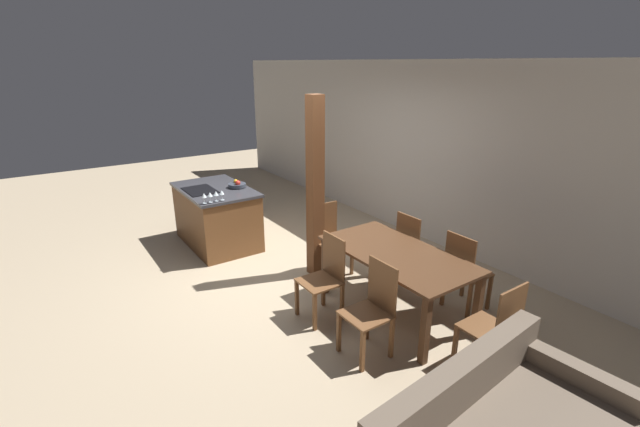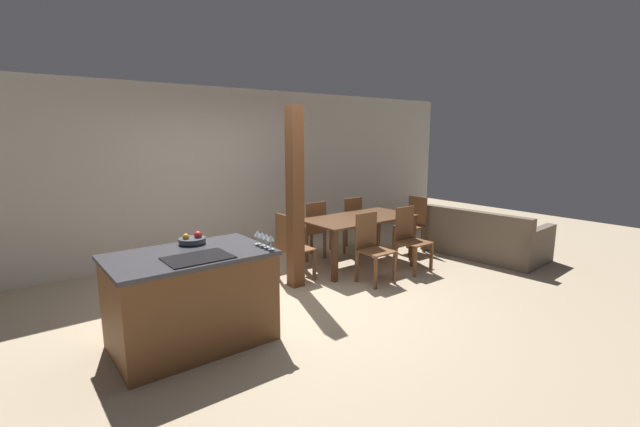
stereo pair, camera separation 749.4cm
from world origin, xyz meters
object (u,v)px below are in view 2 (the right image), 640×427
object	(u,v)px
wine_glass_middle	(266,237)
dining_chair_far_right	(349,223)
wine_glass_near	(271,239)
dining_table	(359,224)
timber_post	(295,199)
dining_chair_near_left	(372,247)
dining_chair_far_left	(312,229)
couch	(484,239)
kitchen_island	(191,299)
dining_chair_head_end	(291,246)
dining_chair_foot_end	(413,223)
wine_glass_far	(262,235)
fruit_bowl	(192,240)
wine_glass_end	(258,234)
dining_chair_near_right	(410,238)

from	to	relation	value
wine_glass_middle	dining_chair_far_right	bearing A→B (deg)	34.60
wine_glass_near	wine_glass_middle	size ratio (longest dim) A/B	1.00
dining_table	timber_post	xyz separation A→B (m)	(-1.29, -0.19, 0.52)
wine_glass_near	dining_chair_near_left	world-z (taller)	wine_glass_near
dining_chair_near_left	timber_post	distance (m)	1.23
dining_chair_far_left	couch	size ratio (longest dim) A/B	0.49
kitchen_island	dining_chair_head_end	size ratio (longest dim) A/B	1.55
kitchen_island	dining_chair_foot_end	xyz separation A→B (m)	(4.18, 0.88, 0.04)
wine_glass_near	dining_chair_far_left	world-z (taller)	wine_glass_near
wine_glass_far	dining_chair_far_right	world-z (taller)	wine_glass_far
fruit_bowl	kitchen_island	bearing A→B (deg)	-117.26
dining_chair_far_right	dining_chair_foot_end	world-z (taller)	same
dining_chair_far_left	dining_chair_far_right	distance (m)	0.77
wine_glass_end	couch	world-z (taller)	wine_glass_end
kitchen_island	wine_glass_near	xyz separation A→B (m)	(0.64, -0.39, 0.56)
wine_glass_middle	dining_chair_far_left	bearing A→B (deg)	44.01
fruit_bowl	dining_chair_foot_end	xyz separation A→B (m)	(4.03, 0.59, -0.45)
dining_table	wine_glass_middle	bearing A→B (deg)	-152.78
wine_glass_end	dining_chair_far_right	world-z (taller)	wine_glass_end
wine_glass_near	dining_chair_near_left	xyz separation A→B (m)	(1.92, 0.60, -0.52)
dining_table	dining_chair_head_end	distance (m)	1.24
dining_chair_near_left	couch	bearing A→B (deg)	-5.46
wine_glass_middle	timber_post	distance (m)	1.43
dining_chair_near_right	timber_post	size ratio (longest dim) A/B	0.40
wine_glass_end	dining_chair_near_right	bearing A→B (deg)	7.46
wine_glass_end	timber_post	distance (m)	1.32
wine_glass_near	dining_table	distance (m)	2.66
wine_glass_middle	dining_chair_foot_end	size ratio (longest dim) A/B	0.15
dining_table	dining_chair_near_left	xyz separation A→B (m)	(-0.39, -0.67, -0.15)
dining_chair_near_right	dining_chair_far_right	distance (m)	1.34
wine_glass_far	timber_post	bearing A→B (deg)	42.01
dining_chair_head_end	dining_chair_foot_end	world-z (taller)	same
wine_glass_near	couch	size ratio (longest dim) A/B	0.07
wine_glass_middle	dining_chair_head_end	bearing A→B (deg)	47.84
dining_chair_near_left	timber_post	size ratio (longest dim) A/B	0.40
dining_chair_near_right	dining_chair_far_right	world-z (taller)	same
wine_glass_far	dining_chair_far_left	bearing A→B (deg)	42.72
wine_glass_far	couch	xyz separation A→B (m)	(4.25, 0.21, -0.73)
wine_glass_near	wine_glass_middle	xyz separation A→B (m)	(0.00, 0.08, 0.00)
dining_chair_far_right	dining_chair_near_right	bearing A→B (deg)	90.00
dining_chair_far_right	dining_table	bearing A→B (deg)	60.12
kitchen_island	dining_chair_foot_end	bearing A→B (deg)	11.93
dining_chair_far_right	couch	world-z (taller)	dining_chair_far_right
fruit_bowl	dining_chair_head_end	size ratio (longest dim) A/B	0.28
dining_chair_near_right	dining_chair_far_right	size ratio (longest dim) A/B	1.00
wine_glass_end	timber_post	bearing A→B (deg)	39.35
wine_glass_near	dining_chair_near_right	distance (m)	2.81
dining_chair_near_left	wine_glass_near	bearing A→B (deg)	-162.70
dining_chair_near_left	dining_chair_far_right	distance (m)	1.55
wine_glass_near	dining_chair_near_left	size ratio (longest dim) A/B	0.15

